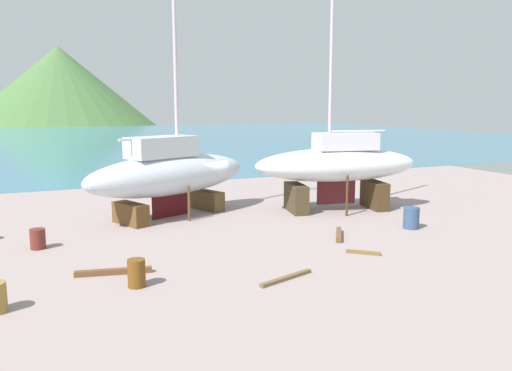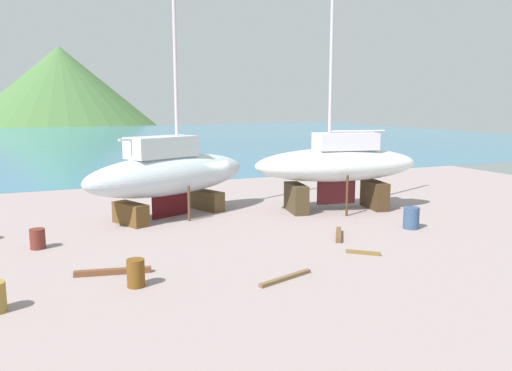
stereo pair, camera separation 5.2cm
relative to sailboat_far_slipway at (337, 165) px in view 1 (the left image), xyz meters
The scene contains 14 objects.
ground_plane 6.64m from the sailboat_far_slipway, behind, with size 50.40×50.40×0.00m, color gray.
sea_water 56.14m from the sailboat_far_slipway, 96.35° to the left, with size 133.08×87.58×0.01m, color teal.
headland_hill 127.48m from the sailboat_far_slipway, 92.57° to the left, with size 95.08×95.08×39.95m, color #4A733D.
sailboat_far_slipway is the anchor object (origin of this frame).
sailboat_large_starboard 8.28m from the sailboat_far_slipway, 167.36° to the left, with size 9.20×5.72×15.01m.
worker 5.81m from the sailboat_far_slipway, 65.60° to the left, with size 0.45×0.26×1.68m.
barrel_by_slipway 14.18m from the sailboat_far_slipway, behind, with size 0.55×0.55×0.75m, color maroon.
barrel_rust_mid 5.05m from the sailboat_far_slipway, 79.82° to the right, with size 0.67×0.67×0.93m, color #354E73.
barrel_tar_black 13.55m from the sailboat_far_slipway, 148.00° to the right, with size 0.52×0.52×0.83m, color brown.
timber_plank_far 8.07m from the sailboat_far_slipway, 115.21° to the right, with size 1.22×0.13×0.12m, color brown.
timber_short_skew 5.83m from the sailboat_far_slipway, 121.28° to the right, with size 1.89×0.21×0.20m, color brown.
timber_long_fore 13.32m from the sailboat_far_slipway, 154.32° to the right, with size 2.38×0.21×0.17m, color brown.
timber_plank_near 11.16m from the sailboat_far_slipway, 130.29° to the right, with size 2.11×0.16×0.11m, color brown.
timber_long_aft 5.30m from the sailboat_far_slipway, 91.67° to the left, with size 1.67×0.13×0.15m, color brown.
Camera 1 is at (-7.81, -24.57, 5.38)m, focal length 36.44 mm.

